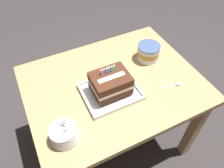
% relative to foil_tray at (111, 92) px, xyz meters
% --- Properties ---
extents(ground_plane, '(8.00, 8.00, 0.00)m').
position_rel_foil_tray_xyz_m(ground_plane, '(0.05, 0.06, -0.70)').
color(ground_plane, '#383333').
extents(dining_table, '(1.01, 0.79, 0.70)m').
position_rel_foil_tray_xyz_m(dining_table, '(0.05, 0.06, -0.11)').
color(dining_table, tan).
rests_on(dining_table, ground_plane).
extents(foil_tray, '(0.31, 0.26, 0.02)m').
position_rel_foil_tray_xyz_m(foil_tray, '(0.00, 0.00, 0.00)').
color(foil_tray, silver).
rests_on(foil_tray, dining_table).
extents(birthday_cake, '(0.20, 0.16, 0.16)m').
position_rel_foil_tray_xyz_m(birthday_cake, '(-0.00, 0.00, 0.07)').
color(birthday_cake, '#492618').
rests_on(birthday_cake, foil_tray).
extents(bowl_stack, '(0.13, 0.13, 0.13)m').
position_rel_foil_tray_xyz_m(bowl_stack, '(-0.32, -0.16, 0.03)').
color(bowl_stack, white).
rests_on(bowl_stack, dining_table).
extents(ice_cream_tub, '(0.14, 0.14, 0.10)m').
position_rel_foil_tray_xyz_m(ice_cream_tub, '(0.34, 0.15, 0.05)').
color(ice_cream_tub, white).
rests_on(ice_cream_tub, dining_table).
extents(serving_spoon_near_tray, '(0.12, 0.04, 0.01)m').
position_rel_foil_tray_xyz_m(serving_spoon_near_tray, '(0.37, -0.12, -0.00)').
color(serving_spoon_near_tray, silver).
rests_on(serving_spoon_near_tray, dining_table).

